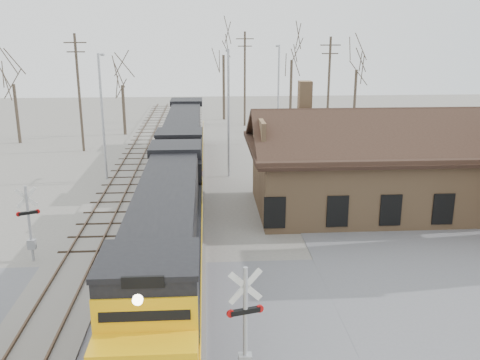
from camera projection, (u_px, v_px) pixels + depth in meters
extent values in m
plane|color=gray|center=(164.00, 311.00, 21.68)|extent=(140.00, 140.00, 0.00)
cube|color=slate|center=(164.00, 311.00, 21.68)|extent=(60.00, 9.00, 0.03)
cube|color=gray|center=(180.00, 197.00, 36.05)|extent=(3.40, 90.00, 0.12)
cube|color=#473323|center=(170.00, 196.00, 35.98)|extent=(0.08, 90.00, 0.14)
cube|color=#473323|center=(191.00, 195.00, 36.07)|extent=(0.08, 90.00, 0.14)
cube|color=gray|center=(113.00, 198.00, 35.78)|extent=(3.40, 90.00, 0.12)
cube|color=#473323|center=(102.00, 197.00, 35.70)|extent=(0.08, 90.00, 0.14)
cube|color=#473323|center=(124.00, 197.00, 35.79)|extent=(0.08, 90.00, 0.14)
cube|color=#9E7751|center=(370.00, 178.00, 33.38)|extent=(14.00, 8.00, 4.00)
cube|color=black|center=(372.00, 146.00, 32.80)|extent=(15.20, 9.20, 0.30)
cube|color=black|center=(386.00, 137.00, 30.32)|extent=(15.00, 4.71, 2.66)
cube|color=black|center=(363.00, 123.00, 34.74)|extent=(15.00, 4.71, 2.66)
cube|color=#9E7751|center=(305.00, 99.00, 33.25)|extent=(0.80, 0.80, 2.20)
cube|color=black|center=(156.00, 351.00, 18.07)|extent=(2.49, 3.98, 1.00)
cube|color=black|center=(176.00, 219.00, 30.49)|extent=(2.49, 3.98, 1.00)
cube|color=black|center=(168.00, 252.00, 24.06)|extent=(2.99, 19.92, 0.35)
cube|color=maroon|center=(168.00, 256.00, 24.12)|extent=(3.01, 19.92, 0.12)
cube|color=black|center=(168.00, 211.00, 24.83)|extent=(2.59, 14.44, 2.79)
cube|color=black|center=(150.00, 302.00, 16.56)|extent=(2.99, 2.79, 2.79)
cube|color=#F5B10C|center=(146.00, 358.00, 15.17)|extent=(2.99, 1.79, 1.39)
cylinder|color=#FFF2CC|center=(138.00, 300.00, 13.65)|extent=(0.28, 0.10, 0.28)
cube|color=black|center=(181.00, 183.00, 37.66)|extent=(2.49, 3.98, 1.00)
cube|color=black|center=(187.00, 144.00, 50.09)|extent=(2.49, 3.98, 1.00)
cube|color=black|center=(184.00, 151.00, 43.65)|extent=(2.99, 19.92, 0.35)
cube|color=maroon|center=(184.00, 154.00, 43.71)|extent=(3.01, 19.92, 0.12)
cube|color=black|center=(184.00, 130.00, 44.42)|extent=(2.59, 14.44, 2.79)
cube|color=black|center=(180.00, 153.00, 36.16)|extent=(2.99, 2.79, 2.79)
cube|color=black|center=(179.00, 172.00, 34.77)|extent=(2.99, 1.79, 1.39)
cube|color=black|center=(179.00, 198.00, 34.22)|extent=(2.79, 0.25, 1.00)
cylinder|color=#A5A8AD|center=(245.00, 329.00, 16.52)|extent=(0.15, 0.15, 4.20)
cube|color=silver|center=(245.00, 286.00, 16.11)|extent=(1.07, 0.32, 1.10)
cube|color=silver|center=(245.00, 286.00, 16.11)|extent=(1.07, 0.32, 1.10)
cube|color=black|center=(245.00, 311.00, 16.34)|extent=(0.95, 0.39, 0.16)
cylinder|color=#B20C0C|center=(231.00, 314.00, 16.20)|extent=(0.26, 0.14, 0.25)
cylinder|color=#B20C0C|center=(260.00, 309.00, 16.49)|extent=(0.26, 0.14, 0.25)
cylinder|color=#A5A8AD|center=(29.00, 224.00, 25.85)|extent=(0.13, 0.13, 3.85)
cube|color=silver|center=(26.00, 198.00, 25.48)|extent=(0.94, 0.44, 1.01)
cube|color=silver|center=(26.00, 198.00, 25.48)|extent=(0.94, 0.44, 1.01)
cube|color=black|center=(28.00, 213.00, 25.69)|extent=(0.85, 0.48, 0.14)
cylinder|color=#B20C0C|center=(38.00, 211.00, 25.88)|extent=(0.24, 0.16, 0.23)
cylinder|color=#B20C0C|center=(18.00, 214.00, 25.50)|extent=(0.24, 0.16, 0.23)
cube|color=#A5A8AD|center=(32.00, 244.00, 26.14)|extent=(0.38, 0.29, 0.48)
cylinder|color=#A5A8AD|center=(103.00, 119.00, 38.95)|extent=(0.18, 0.18, 9.33)
cylinder|color=#A5A8AD|center=(100.00, 54.00, 38.55)|extent=(0.12, 1.80, 0.12)
cube|color=#A5A8AD|center=(103.00, 55.00, 39.35)|extent=(0.25, 0.50, 0.12)
cylinder|color=#A5A8AD|center=(229.00, 115.00, 40.00)|extent=(0.18, 0.18, 9.59)
cylinder|color=#A5A8AD|center=(228.00, 50.00, 39.57)|extent=(0.12, 1.80, 0.12)
cube|color=#A5A8AD|center=(227.00, 51.00, 40.37)|extent=(0.25, 0.50, 0.12)
cylinder|color=#A5A8AD|center=(278.00, 93.00, 53.65)|extent=(0.18, 0.18, 9.44)
cylinder|color=#A5A8AD|center=(278.00, 46.00, 53.25)|extent=(0.12, 1.80, 0.12)
cube|color=#A5A8AD|center=(277.00, 46.00, 54.04)|extent=(0.25, 0.50, 0.12)
cylinder|color=#382D23|center=(79.00, 94.00, 48.30)|extent=(0.24, 0.24, 10.60)
cube|color=#382D23|center=(75.00, 43.00, 47.07)|extent=(2.00, 0.10, 0.10)
cube|color=#382D23|center=(76.00, 52.00, 47.29)|extent=(1.60, 0.10, 0.10)
cylinder|color=#382D23|center=(245.00, 80.00, 61.11)|extent=(0.24, 0.24, 10.65)
cube|color=#382D23|center=(245.00, 39.00, 59.87)|extent=(2.00, 0.10, 0.10)
cube|color=#382D23|center=(245.00, 46.00, 60.09)|extent=(1.60, 0.10, 0.10)
cylinder|color=#382D23|center=(328.00, 90.00, 52.64)|extent=(0.24, 0.24, 10.25)
cube|color=#382D23|center=(330.00, 45.00, 51.45)|extent=(2.00, 0.10, 0.10)
cube|color=#382D23|center=(330.00, 54.00, 51.67)|extent=(1.60, 0.10, 0.10)
cylinder|color=#382D23|center=(17.00, 114.00, 52.47)|extent=(0.32, 0.32, 5.80)
cylinder|color=#382D23|center=(124.00, 110.00, 56.73)|extent=(0.32, 0.32, 5.25)
cylinder|color=#382D23|center=(224.00, 88.00, 65.78)|extent=(0.32, 0.32, 7.87)
cylinder|color=#382D23|center=(291.00, 91.00, 64.03)|extent=(0.32, 0.32, 7.40)
cylinder|color=#382D23|center=(355.00, 99.00, 60.72)|extent=(0.32, 0.32, 6.53)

